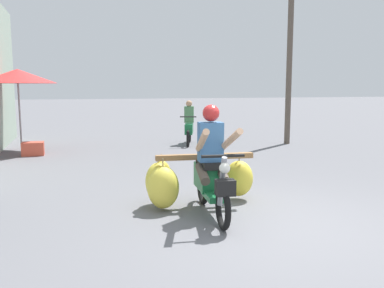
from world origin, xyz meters
name	(u,v)px	position (x,y,z in m)	size (l,w,h in m)	color
ground_plane	(278,227)	(0.00, 0.00, 0.00)	(120.00, 120.00, 0.00)	slate
motorbike_main_loaded	(195,177)	(-0.81, 1.10, 0.49)	(1.89, 1.83, 1.58)	black
motorbike_distant_ahead_left	(189,127)	(1.05, 7.94, 0.57)	(0.70, 1.56, 1.40)	black
market_umbrella_near_shop	(18,76)	(-3.95, 7.87, 2.12)	(2.12, 2.12, 2.32)	#99999E
produce_crate	(33,149)	(-3.57, 6.99, 0.18)	(0.56, 0.40, 0.36)	#CC4C38
utility_pole	(289,63)	(4.14, 7.16, 2.59)	(0.18, 0.18, 5.18)	brown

